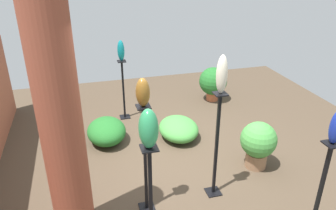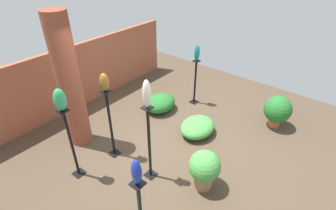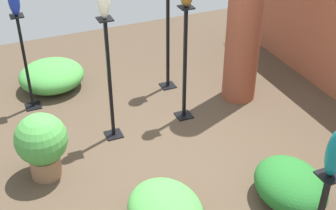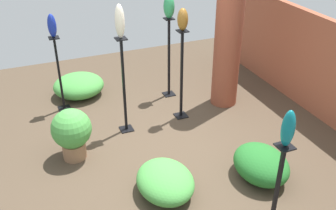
{
  "view_description": "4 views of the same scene",
  "coord_description": "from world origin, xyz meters",
  "px_view_note": "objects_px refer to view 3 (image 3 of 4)",
  "views": [
    {
      "loc": [
        -4.16,
        1.28,
        3.05
      ],
      "look_at": [
        -0.04,
        0.13,
        1.05
      ],
      "focal_mm": 35.0,
      "sensor_mm": 36.0,
      "label": 1
    },
    {
      "loc": [
        -3.26,
        -2.71,
        3.74
      ],
      "look_at": [
        0.12,
        0.06,
        0.93
      ],
      "focal_mm": 28.0,
      "sensor_mm": 36.0,
      "label": 2
    },
    {
      "loc": [
        3.66,
        -1.49,
        3.39
      ],
      "look_at": [
        0.13,
        0.01,
        0.92
      ],
      "focal_mm": 50.0,
      "sensor_mm": 36.0,
      "label": 3
    },
    {
      "loc": [
        4.22,
        -1.68,
        3.4
      ],
      "look_at": [
        0.02,
        0.06,
        0.81
      ],
      "focal_mm": 42.0,
      "sensor_mm": 36.0,
      "label": 4
    }
  ],
  "objects_px": {
    "art_vase_cobalt": "(14,0)",
    "potted_plant_mid_left": "(42,143)",
    "pedestal_jade": "(168,44)",
    "pedestal_cobalt": "(26,67)",
    "art_vase_teal": "(335,153)",
    "pedestal_bronze": "(185,69)",
    "pedestal_ivory": "(110,85)",
    "brick_pillar": "(247,0)"
  },
  "relations": [
    {
      "from": "art_vase_cobalt",
      "to": "potted_plant_mid_left",
      "type": "height_order",
      "value": "art_vase_cobalt"
    },
    {
      "from": "pedestal_jade",
      "to": "potted_plant_mid_left",
      "type": "bearing_deg",
      "value": -57.65
    },
    {
      "from": "art_vase_teal",
      "to": "pedestal_ivory",
      "type": "bearing_deg",
      "value": -162.36
    },
    {
      "from": "pedestal_cobalt",
      "to": "art_vase_cobalt",
      "type": "xyz_separation_m",
      "value": [
        0.0,
        0.0,
        0.88
      ]
    },
    {
      "from": "brick_pillar",
      "to": "pedestal_bronze",
      "type": "bearing_deg",
      "value": -80.0
    },
    {
      "from": "pedestal_cobalt",
      "to": "art_vase_teal",
      "type": "distance_m",
      "value": 4.09
    },
    {
      "from": "brick_pillar",
      "to": "pedestal_bronze",
      "type": "relative_size",
      "value": 1.86
    },
    {
      "from": "pedestal_bronze",
      "to": "art_vase_cobalt",
      "type": "xyz_separation_m",
      "value": [
        -0.99,
        -1.76,
        0.79
      ]
    },
    {
      "from": "pedestal_ivory",
      "to": "art_vase_teal",
      "type": "xyz_separation_m",
      "value": [
        2.63,
        0.84,
        0.69
      ]
    },
    {
      "from": "brick_pillar",
      "to": "pedestal_cobalt",
      "type": "xyz_separation_m",
      "value": [
        -0.83,
        -2.65,
        -0.79
      ]
    },
    {
      "from": "pedestal_bronze",
      "to": "potted_plant_mid_left",
      "type": "relative_size",
      "value": 1.96
    },
    {
      "from": "art_vase_teal",
      "to": "pedestal_jade",
      "type": "bearing_deg",
      "value": 176.18
    },
    {
      "from": "pedestal_cobalt",
      "to": "potted_plant_mid_left",
      "type": "relative_size",
      "value": 1.7
    },
    {
      "from": "pedestal_jade",
      "to": "pedestal_ivory",
      "type": "height_order",
      "value": "pedestal_ivory"
    },
    {
      "from": "brick_pillar",
      "to": "art_vase_cobalt",
      "type": "bearing_deg",
      "value": -107.4
    },
    {
      "from": "art_vase_cobalt",
      "to": "art_vase_teal",
      "type": "distance_m",
      "value": 4.01
    },
    {
      "from": "brick_pillar",
      "to": "pedestal_cobalt",
      "type": "bearing_deg",
      "value": -107.4
    },
    {
      "from": "pedestal_cobalt",
      "to": "pedestal_jade",
      "type": "bearing_deg",
      "value": 83.67
    },
    {
      "from": "pedestal_cobalt",
      "to": "art_vase_teal",
      "type": "relative_size",
      "value": 3.26
    },
    {
      "from": "pedestal_cobalt",
      "to": "pedestal_ivory",
      "type": "distance_m",
      "value": 1.31
    },
    {
      "from": "art_vase_cobalt",
      "to": "pedestal_ivory",
      "type": "bearing_deg",
      "value": 37.57
    },
    {
      "from": "pedestal_jade",
      "to": "pedestal_ivory",
      "type": "distance_m",
      "value": 1.35
    },
    {
      "from": "brick_pillar",
      "to": "pedestal_ivory",
      "type": "height_order",
      "value": "brick_pillar"
    },
    {
      "from": "pedestal_bronze",
      "to": "pedestal_ivory",
      "type": "height_order",
      "value": "pedestal_ivory"
    },
    {
      "from": "brick_pillar",
      "to": "art_vase_cobalt",
      "type": "distance_m",
      "value": 2.78
    },
    {
      "from": "pedestal_bronze",
      "to": "pedestal_ivory",
      "type": "xyz_separation_m",
      "value": [
        0.05,
        -0.96,
        0.01
      ]
    },
    {
      "from": "pedestal_ivory",
      "to": "potted_plant_mid_left",
      "type": "height_order",
      "value": "pedestal_ivory"
    },
    {
      "from": "potted_plant_mid_left",
      "to": "art_vase_teal",
      "type": "bearing_deg",
      "value": 37.7
    },
    {
      "from": "brick_pillar",
      "to": "potted_plant_mid_left",
      "type": "relative_size",
      "value": 3.65
    },
    {
      "from": "pedestal_ivory",
      "to": "art_vase_cobalt",
      "type": "distance_m",
      "value": 1.52
    },
    {
      "from": "pedestal_ivory",
      "to": "art_vase_cobalt",
      "type": "xyz_separation_m",
      "value": [
        -1.03,
        -0.8,
        0.77
      ]
    },
    {
      "from": "art_vase_teal",
      "to": "pedestal_bronze",
      "type": "bearing_deg",
      "value": 177.37
    },
    {
      "from": "pedestal_cobalt",
      "to": "art_vase_teal",
      "type": "bearing_deg",
      "value": 24.0
    },
    {
      "from": "art_vase_teal",
      "to": "brick_pillar",
      "type": "bearing_deg",
      "value": 160.3
    },
    {
      "from": "pedestal_jade",
      "to": "pedestal_cobalt",
      "type": "bearing_deg",
      "value": -96.33
    },
    {
      "from": "pedestal_bronze",
      "to": "art_vase_cobalt",
      "type": "height_order",
      "value": "art_vase_cobalt"
    },
    {
      "from": "art_vase_cobalt",
      "to": "pedestal_jade",
      "type": "bearing_deg",
      "value": 83.67
    },
    {
      "from": "brick_pillar",
      "to": "art_vase_teal",
      "type": "distance_m",
      "value": 3.01
    },
    {
      "from": "pedestal_jade",
      "to": "potted_plant_mid_left",
      "type": "distance_m",
      "value": 2.32
    },
    {
      "from": "pedestal_cobalt",
      "to": "pedestal_ivory",
      "type": "height_order",
      "value": "pedestal_ivory"
    },
    {
      "from": "pedestal_bronze",
      "to": "art_vase_cobalt",
      "type": "bearing_deg",
      "value": -119.35
    },
    {
      "from": "brick_pillar",
      "to": "pedestal_cobalt",
      "type": "height_order",
      "value": "brick_pillar"
    }
  ]
}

